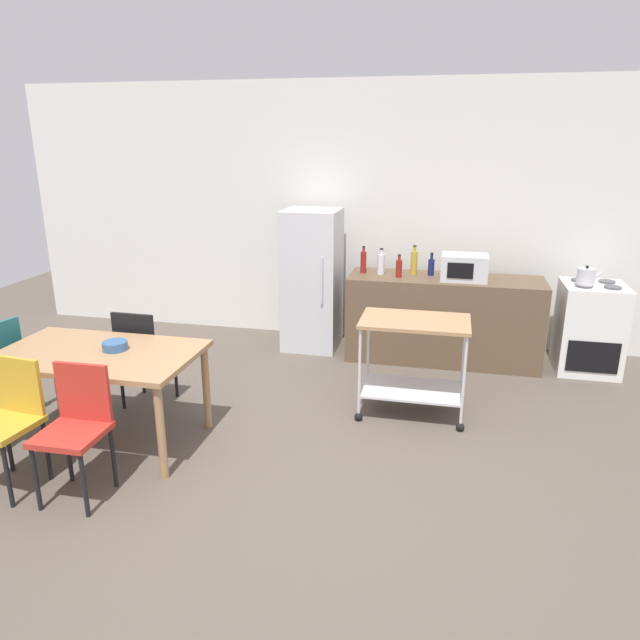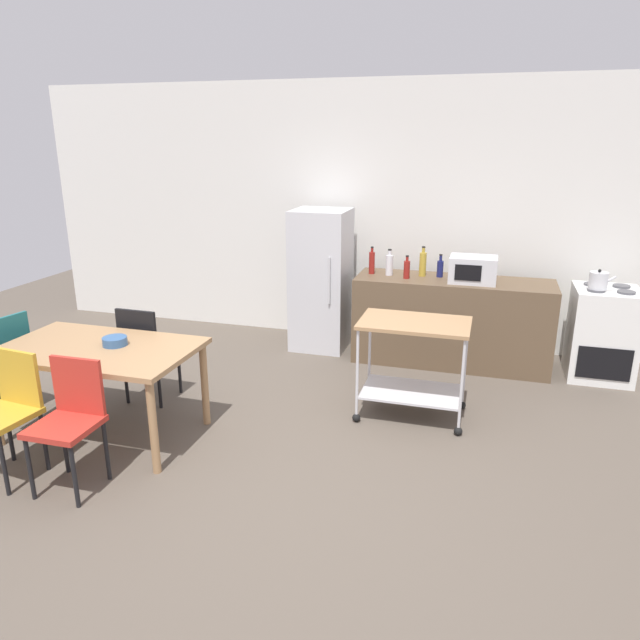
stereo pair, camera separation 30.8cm
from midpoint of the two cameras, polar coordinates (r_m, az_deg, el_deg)
name	(u,v)px [view 2 (the right image)]	position (r m, az deg, el deg)	size (l,w,h in m)	color
ground_plane	(289,479)	(4.26, -0.92, -15.24)	(12.00, 12.00, 0.00)	brown
back_wall	(380,215)	(6.76, 7.20, 10.09)	(8.40, 0.12, 2.90)	silver
kitchen_counter	(451,322)	(6.31, 14.04, -0.16)	(2.00, 0.64, 0.90)	brown
dining_table	(99,356)	(4.81, -19.04, -3.38)	(1.50, 0.90, 0.75)	#A37A51
chair_teal	(3,357)	(5.57, -27.06, -3.22)	(0.47, 0.47, 0.89)	#1E666B
chair_mustard	(8,406)	(4.56, -26.38, -7.55)	(0.44, 0.44, 0.89)	gold
chair_red	(70,416)	(4.24, -21.23, -8.70)	(0.41, 0.41, 0.89)	#B72D23
chair_black	(146,347)	(5.37, -14.99, -2.57)	(0.41, 0.41, 0.89)	black
stove_oven	(602,333)	(6.45, 26.99, -1.18)	(0.60, 0.61, 0.92)	white
refrigerator	(321,280)	(6.52, 1.46, 3.91)	(0.60, 0.63, 1.55)	silver
kitchen_cart	(413,353)	(4.98, 10.81, -3.18)	(0.91, 0.57, 0.85)	#A37A51
bottle_wine	(372,262)	(6.28, 6.47, 5.60)	(0.06, 0.06, 0.29)	maroon
bottle_olive_oil	(389,264)	(6.23, 8.18, 5.36)	(0.08, 0.08, 0.28)	silver
bottle_sesame_oil	(407,269)	(6.12, 9.87, 4.90)	(0.06, 0.06, 0.24)	maroon
bottle_soda	(423,264)	(6.25, 11.37, 5.39)	(0.07, 0.07, 0.31)	gold
bottle_sparkling_water	(440,268)	(6.25, 13.00, 4.94)	(0.07, 0.07, 0.24)	navy
microwave	(473,269)	(6.10, 16.06, 4.74)	(0.46, 0.35, 0.26)	silver
fruit_bowl	(115,341)	(4.76, -17.60, -2.00)	(0.19, 0.19, 0.07)	#33598C
kettle	(598,280)	(6.19, 26.76, 3.44)	(0.24, 0.17, 0.19)	silver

